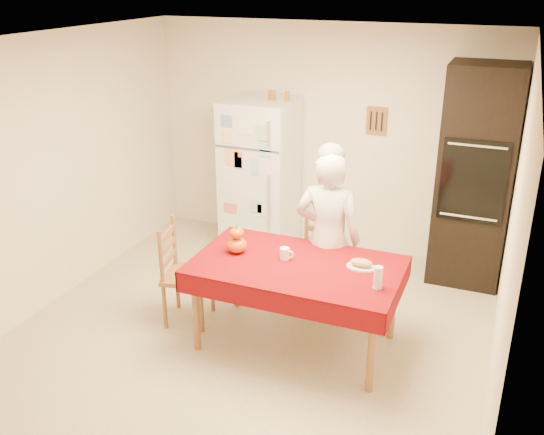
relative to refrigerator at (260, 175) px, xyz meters
The scene contains 17 objects.
floor 2.16m from the refrigerator, 70.93° to the right, with size 4.50×4.50×0.00m, color tan.
room_shell 2.13m from the refrigerator, 70.89° to the right, with size 4.02×4.52×2.51m.
refrigerator is the anchor object (origin of this frame).
oven_cabinet 2.29m from the refrigerator, ahead, with size 0.70×0.62×2.20m.
dining_table 2.07m from the refrigerator, 58.58° to the right, with size 1.70×1.00×0.76m.
chair_far 1.51m from the refrigerator, 44.80° to the right, with size 0.44×0.42×0.95m.
chair_left 1.81m from the refrigerator, 90.57° to the right, with size 0.48×0.49×0.95m.
seated_woman 1.74m from the refrigerator, 46.91° to the right, with size 0.58×0.38×1.60m, color silver.
coffee_mug 1.97m from the refrigerator, 60.95° to the right, with size 0.08×0.08×0.10m, color white.
pumpkin_lower 1.82m from the refrigerator, 73.08° to the right, with size 0.17×0.17×0.13m, color #D84D05.
pumpkin_upper 1.83m from the refrigerator, 73.08° to the right, with size 0.12×0.12×0.09m, color red.
wine_glass 2.61m from the refrigerator, 47.09° to the right, with size 0.07×0.07×0.18m, color silver.
bread_plate 2.28m from the refrigerator, 46.03° to the right, with size 0.24×0.24×0.02m, color white.
bread_loaf 2.28m from the refrigerator, 46.03° to the right, with size 0.18×0.10×0.06m, color #AA7B54.
spice_jar_left 0.91m from the refrigerator, 25.88° to the left, with size 0.05×0.05×0.10m, color brown.
spice_jar_mid 0.91m from the refrigerator, 19.84° to the left, with size 0.05×0.05×0.10m, color #96561B.
spice_jar_right 0.95m from the refrigerator, ahead, with size 0.05×0.05×0.10m, color #92631A.
Camera 1 is at (1.91, -4.06, 2.98)m, focal length 40.00 mm.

